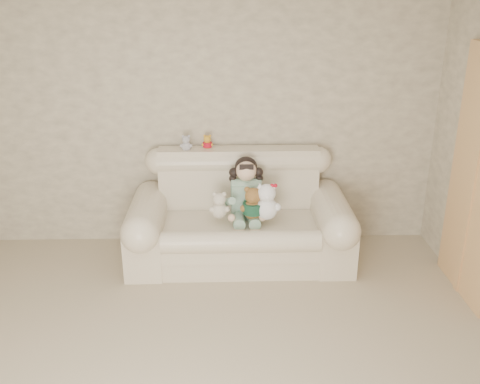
% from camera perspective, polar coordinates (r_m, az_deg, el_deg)
% --- Properties ---
extents(wall_back, '(4.50, 0.00, 4.50)m').
position_cam_1_polar(wall_back, '(5.38, -3.31, 7.79)').
color(wall_back, beige).
rests_on(wall_back, ground).
extents(sofa, '(2.10, 0.95, 1.03)m').
position_cam_1_polar(sofa, '(5.15, -0.03, -2.04)').
color(sofa, '#FFE6CD').
rests_on(sofa, floor).
extents(door_panel, '(0.06, 0.90, 2.10)m').
position_cam_1_polar(door_panel, '(4.85, 23.63, 1.40)').
color(door_panel, tan).
rests_on(door_panel, floor).
extents(seated_child, '(0.38, 0.46, 0.61)m').
position_cam_1_polar(seated_child, '(5.14, 0.64, 0.45)').
color(seated_child, '#2E7A50').
rests_on(seated_child, sofa).
extents(brown_teddy, '(0.27, 0.23, 0.37)m').
position_cam_1_polar(brown_teddy, '(4.96, 1.36, -0.83)').
color(brown_teddy, brown).
rests_on(brown_teddy, sofa).
extents(white_cat, '(0.30, 0.25, 0.42)m').
position_cam_1_polar(white_cat, '(4.95, 2.79, -0.61)').
color(white_cat, white).
rests_on(white_cat, sofa).
extents(cream_teddy, '(0.23, 0.21, 0.30)m').
position_cam_1_polar(cream_teddy, '(4.99, -2.17, -1.13)').
color(cream_teddy, beige).
rests_on(cream_teddy, sofa).
extents(yellow_mini_bear, '(0.12, 0.10, 0.18)m').
position_cam_1_polar(yellow_mini_bear, '(5.32, -3.44, 5.37)').
color(yellow_mini_bear, gold).
rests_on(yellow_mini_bear, sofa).
extents(grey_mini_plush, '(0.14, 0.12, 0.19)m').
position_cam_1_polar(grey_mini_plush, '(5.28, -5.65, 5.27)').
color(grey_mini_plush, '#ACABB2').
rests_on(grey_mini_plush, sofa).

